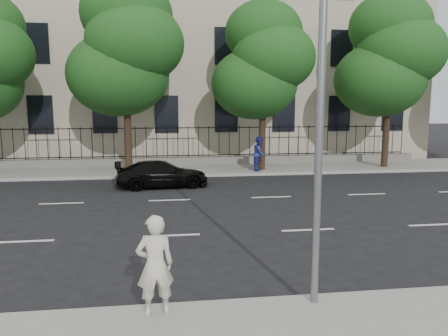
% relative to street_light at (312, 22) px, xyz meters
% --- Properties ---
extents(ground, '(120.00, 120.00, 0.00)m').
position_rel_street_light_xyz_m(ground, '(-2.50, 1.77, -5.15)').
color(ground, black).
rests_on(ground, ground).
extents(far_sidewalk, '(60.00, 4.00, 0.15)m').
position_rel_street_light_xyz_m(far_sidewalk, '(-2.50, 15.77, -5.07)').
color(far_sidewalk, gray).
rests_on(far_sidewalk, ground).
extents(lane_markings, '(49.60, 4.62, 0.01)m').
position_rel_street_light_xyz_m(lane_markings, '(-2.50, 6.52, -5.14)').
color(lane_markings, silver).
rests_on(lane_markings, ground).
extents(masonry_building, '(34.60, 12.11, 18.50)m').
position_rel_street_light_xyz_m(masonry_building, '(-2.50, 24.72, 3.87)').
color(masonry_building, beige).
rests_on(masonry_building, ground).
extents(iron_fence, '(30.00, 0.50, 2.20)m').
position_rel_street_light_xyz_m(iron_fence, '(-2.50, 17.47, -4.50)').
color(iron_fence, slate).
rests_on(iron_fence, far_sidewalk).
extents(street_light, '(0.25, 3.32, 8.05)m').
position_rel_street_light_xyz_m(street_light, '(0.00, 0.00, 0.00)').
color(street_light, slate).
rests_on(street_light, near_sidewalk).
extents(tree_c, '(5.89, 5.50, 9.80)m').
position_rel_street_light_xyz_m(tree_c, '(-4.46, 15.13, 1.26)').
color(tree_c, '#382619').
rests_on(tree_c, far_sidewalk).
extents(tree_d, '(5.34, 4.94, 8.84)m').
position_rel_street_light_xyz_m(tree_d, '(2.54, 15.13, 0.69)').
color(tree_d, '#382619').
rests_on(tree_d, far_sidewalk).
extents(tree_e, '(5.71, 5.31, 9.46)m').
position_rel_street_light_xyz_m(tree_e, '(9.54, 15.13, 1.05)').
color(tree_e, '#382619').
rests_on(tree_e, far_sidewalk).
extents(black_sedan, '(4.18, 2.03, 1.17)m').
position_rel_street_light_xyz_m(black_sedan, '(-2.79, 11.43, -4.56)').
color(black_sedan, black).
rests_on(black_sedan, ground).
extents(woman_near, '(0.71, 0.53, 1.75)m').
position_rel_street_light_xyz_m(woman_near, '(-2.84, -0.63, -4.12)').
color(woman_near, beige).
rests_on(woman_near, near_sidewalk).
extents(pedestrian_far, '(0.99, 1.08, 1.81)m').
position_rel_street_light_xyz_m(pedestrian_far, '(2.27, 14.47, -4.09)').
color(pedestrian_far, navy).
rests_on(pedestrian_far, far_sidewalk).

